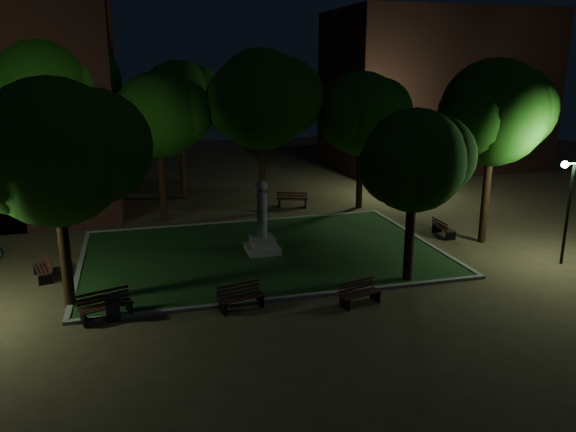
{
  "coord_description": "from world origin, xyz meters",
  "views": [
    {
      "loc": [
        -5.03,
        -20.83,
        8.09
      ],
      "look_at": [
        0.89,
        1.0,
        1.91
      ],
      "focal_mm": 35.0,
      "sensor_mm": 36.0,
      "label": 1
    }
  ],
  "objects_px": {
    "bench_right_side": "(443,229)",
    "bench_far_side": "(292,200)",
    "monument": "(262,233)",
    "bench_west_near": "(105,306)",
    "bench_left_side": "(44,269)",
    "trash_bin": "(113,308)",
    "bench_near_left": "(241,298)",
    "bench_near_right": "(359,294)"
  },
  "relations": [
    {
      "from": "bench_near_left",
      "to": "bench_west_near",
      "type": "bearing_deg",
      "value": 161.51
    },
    {
      "from": "bench_near_right",
      "to": "bench_right_side",
      "type": "distance_m",
      "value": 9.34
    },
    {
      "from": "monument",
      "to": "bench_right_side",
      "type": "xyz_separation_m",
      "value": [
        8.95,
        0.2,
        -0.57
      ]
    },
    {
      "from": "bench_near_left",
      "to": "bench_left_side",
      "type": "relative_size",
      "value": 1.04
    },
    {
      "from": "bench_near_left",
      "to": "bench_left_side",
      "type": "xyz_separation_m",
      "value": [
        -6.84,
        4.7,
        -0.02
      ]
    },
    {
      "from": "bench_near_left",
      "to": "monument",
      "type": "bearing_deg",
      "value": 56.72
    },
    {
      "from": "bench_west_near",
      "to": "bench_left_side",
      "type": "distance_m",
      "value": 4.95
    },
    {
      "from": "bench_near_left",
      "to": "bench_west_near",
      "type": "distance_m",
      "value": 4.42
    },
    {
      "from": "monument",
      "to": "bench_far_side",
      "type": "height_order",
      "value": "monument"
    },
    {
      "from": "bench_west_near",
      "to": "bench_near_right",
      "type": "bearing_deg",
      "value": -25.8
    },
    {
      "from": "bench_near_right",
      "to": "trash_bin",
      "type": "relative_size",
      "value": 1.9
    },
    {
      "from": "bench_west_near",
      "to": "trash_bin",
      "type": "distance_m",
      "value": 0.28
    },
    {
      "from": "bench_far_side",
      "to": "bench_left_side",
      "type": "bearing_deg",
      "value": 54.62
    },
    {
      "from": "trash_bin",
      "to": "bench_right_side",
      "type": "bearing_deg",
      "value": 19.6
    },
    {
      "from": "monument",
      "to": "bench_near_right",
      "type": "relative_size",
      "value": 2.0
    },
    {
      "from": "bench_right_side",
      "to": "bench_far_side",
      "type": "height_order",
      "value": "bench_far_side"
    },
    {
      "from": "bench_near_left",
      "to": "bench_far_side",
      "type": "distance_m",
      "value": 14.06
    },
    {
      "from": "monument",
      "to": "bench_far_side",
      "type": "xyz_separation_m",
      "value": [
        3.47,
        7.55,
        -0.51
      ]
    },
    {
      "from": "trash_bin",
      "to": "bench_near_left",
      "type": "bearing_deg",
      "value": -3.37
    },
    {
      "from": "monument",
      "to": "bench_near_left",
      "type": "xyz_separation_m",
      "value": [
        -1.97,
        -5.41,
        -0.55
      ]
    },
    {
      "from": "bench_near_left",
      "to": "bench_near_right",
      "type": "distance_m",
      "value": 4.09
    },
    {
      "from": "bench_near_left",
      "to": "trash_bin",
      "type": "distance_m",
      "value": 4.17
    },
    {
      "from": "bench_left_side",
      "to": "bench_near_left",
      "type": "bearing_deg",
      "value": 39.82
    },
    {
      "from": "bench_far_side",
      "to": "trash_bin",
      "type": "xyz_separation_m",
      "value": [
        -9.6,
        -12.72,
        -0.02
      ]
    },
    {
      "from": "bench_west_near",
      "to": "bench_right_side",
      "type": "distance_m",
      "value": 16.18
    },
    {
      "from": "bench_far_side",
      "to": "bench_west_near",
      "type": "bearing_deg",
      "value": 72.61
    },
    {
      "from": "monument",
      "to": "bench_west_near",
      "type": "relative_size",
      "value": 1.78
    },
    {
      "from": "monument",
      "to": "bench_left_side",
      "type": "relative_size",
      "value": 2.0
    },
    {
      "from": "trash_bin",
      "to": "bench_far_side",
      "type": "bearing_deg",
      "value": 52.96
    },
    {
      "from": "monument",
      "to": "bench_near_right",
      "type": "bearing_deg",
      "value": -71.33
    },
    {
      "from": "monument",
      "to": "bench_right_side",
      "type": "relative_size",
      "value": 2.11
    },
    {
      "from": "monument",
      "to": "bench_far_side",
      "type": "relative_size",
      "value": 1.75
    },
    {
      "from": "bench_right_side",
      "to": "bench_far_side",
      "type": "distance_m",
      "value": 9.17
    },
    {
      "from": "bench_right_side",
      "to": "bench_far_side",
      "type": "xyz_separation_m",
      "value": [
        -5.48,
        7.35,
        0.06
      ]
    },
    {
      "from": "monument",
      "to": "bench_near_right",
      "type": "distance_m",
      "value": 6.47
    },
    {
      "from": "bench_west_near",
      "to": "bench_left_side",
      "type": "relative_size",
      "value": 1.12
    },
    {
      "from": "monument",
      "to": "bench_west_near",
      "type": "bearing_deg",
      "value": -141.77
    },
    {
      "from": "trash_bin",
      "to": "bench_near_right",
      "type": "bearing_deg",
      "value": -6.52
    },
    {
      "from": "bench_near_right",
      "to": "trash_bin",
      "type": "height_order",
      "value": "trash_bin"
    },
    {
      "from": "bench_west_near",
      "to": "bench_far_side",
      "type": "distance_m",
      "value": 15.96
    },
    {
      "from": "bench_far_side",
      "to": "bench_right_side",
      "type": "bearing_deg",
      "value": 147.35
    },
    {
      "from": "bench_right_side",
      "to": "trash_bin",
      "type": "relative_size",
      "value": 1.81
    }
  ]
}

